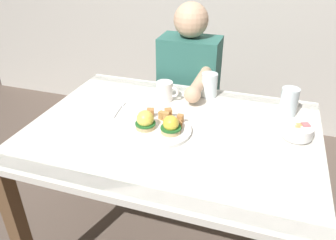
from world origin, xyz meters
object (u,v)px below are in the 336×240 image
object	(u,v)px
coffee_mug	(165,91)
fork	(119,109)
dining_table	(172,150)
water_glass_near	(288,104)
eggs_benedict_plate	(158,126)
water_glass_far	(209,86)
diner_person	(188,89)
fruit_bowl	(298,132)

from	to	relation	value
coffee_mug	fork	bearing A→B (deg)	-137.21
dining_table	water_glass_near	bearing A→B (deg)	31.97
eggs_benedict_plate	coffee_mug	world-z (taller)	coffee_mug
water_glass_near	water_glass_far	size ratio (longest dim) A/B	1.06
diner_person	water_glass_near	bearing A→B (deg)	-30.23
fruit_bowl	diner_person	bearing A→B (deg)	138.94
coffee_mug	water_glass_far	xyz separation A→B (m)	(0.19, 0.11, 0.00)
eggs_benedict_plate	fork	distance (m)	0.27
dining_table	water_glass_far	xyz separation A→B (m)	(0.08, 0.36, 0.16)
fork	water_glass_far	xyz separation A→B (m)	(0.37, 0.27, 0.05)
fruit_bowl	water_glass_near	xyz separation A→B (m)	(-0.04, 0.19, 0.02)
coffee_mug	eggs_benedict_plate	bearing A→B (deg)	-76.78
dining_table	diner_person	xyz separation A→B (m)	(-0.09, 0.60, 0.02)
fruit_bowl	coffee_mug	size ratio (longest dim) A/B	1.08
fork	water_glass_far	size ratio (longest dim) A/B	1.30
eggs_benedict_plate	coffee_mug	xyz separation A→B (m)	(-0.07, 0.28, 0.02)
fruit_bowl	diner_person	world-z (taller)	diner_person
eggs_benedict_plate	water_glass_far	size ratio (longest dim) A/B	2.25
water_glass_far	diner_person	world-z (taller)	diner_person
coffee_mug	water_glass_far	world-z (taller)	water_glass_far
coffee_mug	dining_table	bearing A→B (deg)	-65.28
water_glass_far	fork	bearing A→B (deg)	-143.38
fork	water_glass_near	world-z (taller)	water_glass_near
eggs_benedict_plate	fork	world-z (taller)	eggs_benedict_plate
coffee_mug	water_glass_far	bearing A→B (deg)	30.06
dining_table	coffee_mug	world-z (taller)	coffee_mug
water_glass_near	water_glass_far	distance (m)	0.38
fruit_bowl	water_glass_far	size ratio (longest dim) A/B	1.00
dining_table	water_glass_far	bearing A→B (deg)	77.72
water_glass_near	coffee_mug	bearing A→B (deg)	-176.53
fork	diner_person	bearing A→B (deg)	68.82
dining_table	water_glass_far	distance (m)	0.40
water_glass_near	diner_person	xyz separation A→B (m)	(-0.54, 0.32, -0.14)
eggs_benedict_plate	water_glass_near	bearing A→B (deg)	32.45
fork	eggs_benedict_plate	bearing A→B (deg)	-27.23
eggs_benedict_plate	diner_person	distance (m)	0.65
fork	water_glass_near	bearing A→B (deg)	14.74
dining_table	water_glass_far	size ratio (longest dim) A/B	10.01
fruit_bowl	coffee_mug	distance (m)	0.63
water_glass_near	diner_person	size ratio (longest dim) A/B	0.11
dining_table	fruit_bowl	distance (m)	0.52
dining_table	coffee_mug	distance (m)	0.32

